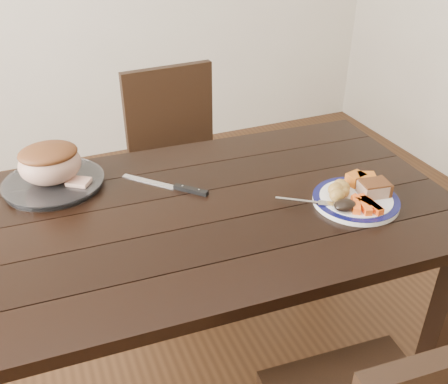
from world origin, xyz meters
name	(u,v)px	position (x,y,z in m)	size (l,w,h in m)	color
ground	(203,369)	(0.00, 0.00, 0.00)	(4.00, 4.00, 0.00)	#472B16
dining_table	(199,232)	(0.00, 0.00, 0.66)	(1.65, 0.99, 0.75)	black
chair_far	(180,160)	(0.18, 0.74, 0.52)	(0.45, 0.45, 0.93)	black
dinner_plate	(356,201)	(0.47, -0.16, 0.76)	(0.27, 0.27, 0.02)	white
plate_rim	(356,198)	(0.47, -0.16, 0.77)	(0.27, 0.27, 0.02)	#0C0E40
serving_platter	(54,183)	(-0.39, 0.31, 0.76)	(0.32, 0.32, 0.02)	white
pork_slice	(374,189)	(0.53, -0.17, 0.79)	(0.09, 0.07, 0.04)	tan
roasted_potatoes	(339,190)	(0.42, -0.13, 0.79)	(0.09, 0.09, 0.04)	gold
carrot_batons	(366,205)	(0.46, -0.22, 0.78)	(0.09, 0.11, 0.02)	#FF5A15
pumpkin_wedges	(361,179)	(0.53, -0.10, 0.79)	(0.10, 0.07, 0.04)	orange
dark_mushroom	(345,205)	(0.39, -0.21, 0.79)	(0.07, 0.05, 0.03)	black
fork	(309,202)	(0.32, -0.13, 0.77)	(0.16, 0.12, 0.00)	silver
roast_joint	(50,164)	(-0.39, 0.31, 0.83)	(0.20, 0.17, 0.13)	tan
cut_slice	(79,182)	(-0.32, 0.26, 0.78)	(0.07, 0.06, 0.02)	tan
carving_knife	(180,188)	(-0.01, 0.13, 0.76)	(0.23, 0.25, 0.01)	silver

